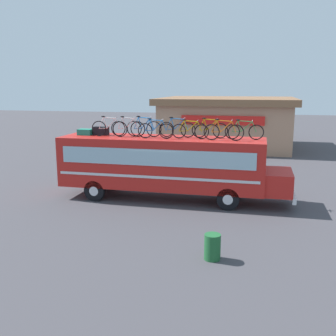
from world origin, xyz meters
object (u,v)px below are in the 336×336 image
at_px(luggage_bag_1, 85,132).
at_px(rooftop_bicycle_9, 244,131).
at_px(rooftop_bicycle_8, 224,132).
at_px(rooftop_bicycle_4, 156,130).
at_px(rooftop_bicycle_2, 128,128).
at_px(bus, 167,163).
at_px(rooftop_bicycle_5, 177,129).
at_px(luggage_bag_2, 101,131).
at_px(trash_bin, 212,247).
at_px(rooftop_bicycle_7, 210,130).
at_px(rooftop_bicycle_3, 144,128).
at_px(rooftop_bicycle_1, 109,128).
at_px(rooftop_bicycle_6, 190,131).

distance_m(luggage_bag_1, rooftop_bicycle_9, 7.60).
bearing_deg(rooftop_bicycle_8, rooftop_bicycle_4, -179.36).
relative_size(rooftop_bicycle_2, rooftop_bicycle_9, 0.98).
relative_size(bus, rooftop_bicycle_5, 6.26).
bearing_deg(rooftop_bicycle_9, rooftop_bicycle_5, 177.65).
distance_m(luggage_bag_2, trash_bin, 9.42).
height_order(rooftop_bicycle_4, trash_bin, rooftop_bicycle_4).
bearing_deg(rooftop_bicycle_4, rooftop_bicycle_2, 162.79).
bearing_deg(luggage_bag_2, trash_bin, -46.01).
height_order(rooftop_bicycle_2, rooftop_bicycle_5, rooftop_bicycle_2).
height_order(luggage_bag_1, rooftop_bicycle_8, rooftop_bicycle_8).
distance_m(rooftop_bicycle_5, rooftop_bicycle_7, 1.51).
bearing_deg(rooftop_bicycle_7, rooftop_bicycle_3, -175.43).
height_order(rooftop_bicycle_5, rooftop_bicycle_7, rooftop_bicycle_5).
xyz_separation_m(rooftop_bicycle_1, rooftop_bicycle_3, (1.62, 0.27, 0.00)).
bearing_deg(rooftop_bicycle_6, rooftop_bicycle_5, 149.53).
bearing_deg(rooftop_bicycle_9, trash_bin, -95.17).
height_order(rooftop_bicycle_2, trash_bin, rooftop_bicycle_2).
relative_size(rooftop_bicycle_1, rooftop_bicycle_7, 1.06).
bearing_deg(rooftop_bicycle_5, rooftop_bicycle_8, -16.29).
distance_m(bus, rooftop_bicycle_9, 3.85).
xyz_separation_m(rooftop_bicycle_5, rooftop_bicycle_8, (2.22, -0.65, 0.00)).
height_order(luggage_bag_2, rooftop_bicycle_6, rooftop_bicycle_6).
distance_m(rooftop_bicycle_3, trash_bin, 8.07).
height_order(rooftop_bicycle_3, rooftop_bicycle_4, rooftop_bicycle_3).
height_order(rooftop_bicycle_1, rooftop_bicycle_2, rooftop_bicycle_1).
xyz_separation_m(bus, trash_bin, (2.93, -6.23, -1.31)).
distance_m(rooftop_bicycle_4, rooftop_bicycle_7, 2.48).
distance_m(rooftop_bicycle_8, rooftop_bicycle_9, 1.01).
bearing_deg(rooftop_bicycle_1, rooftop_bicycle_2, 15.30).
relative_size(luggage_bag_1, rooftop_bicycle_1, 0.38).
height_order(rooftop_bicycle_6, trash_bin, rooftop_bicycle_6).
bearing_deg(rooftop_bicycle_5, rooftop_bicycle_7, 2.09).
height_order(rooftop_bicycle_2, rooftop_bicycle_8, rooftop_bicycle_2).
bearing_deg(rooftop_bicycle_7, rooftop_bicycle_2, -175.81).
distance_m(bus, rooftop_bicycle_7, 2.54).
distance_m(rooftop_bicycle_4, rooftop_bicycle_5, 1.09).
bearing_deg(bus, rooftop_bicycle_4, -137.58).
height_order(luggage_bag_1, rooftop_bicycle_7, rooftop_bicycle_7).
height_order(bus, rooftop_bicycle_2, rooftop_bicycle_2).
relative_size(bus, trash_bin, 13.30).
bearing_deg(rooftop_bicycle_1, rooftop_bicycle_3, 9.36).
bearing_deg(trash_bin, rooftop_bicycle_3, 122.55).
xyz_separation_m(luggage_bag_2, rooftop_bicycle_6, (4.45, -0.37, 0.16)).
bearing_deg(rooftop_bicycle_2, luggage_bag_2, 172.55).
bearing_deg(rooftop_bicycle_8, bus, 172.41).
bearing_deg(rooftop_bicycle_6, luggage_bag_2, 175.28).
bearing_deg(rooftop_bicycle_6, rooftop_bicycle_2, 176.60).
distance_m(luggage_bag_1, rooftop_bicycle_7, 6.04).
height_order(rooftop_bicycle_4, rooftop_bicycle_6, rooftop_bicycle_4).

